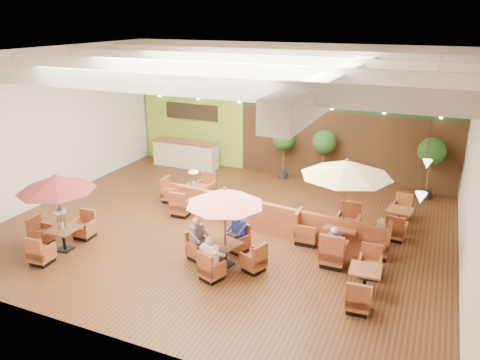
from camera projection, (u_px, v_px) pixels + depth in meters
The scene contains 17 objects.
room at pixel (247, 111), 15.04m from camera, with size 14.04×14.00×5.52m.
service_counter at pixel (186, 154), 21.16m from camera, with size 3.00×0.75×1.18m.
booth_divider at pixel (270, 219), 14.69m from camera, with size 7.15×0.18×0.99m, color brown.
table_0 at pixel (56, 196), 13.24m from camera, with size 2.26×2.33×2.38m.
table_1 at pixel (225, 212), 12.45m from camera, with size 2.38×2.38×2.31m.
table_2 at pixel (345, 189), 13.19m from camera, with size 2.74×2.74×2.81m.
table_3 at pixel (188, 193), 16.89m from camera, with size 1.68×2.49×1.52m.
table_4 at pixel (364, 281), 11.58m from camera, with size 0.81×2.28×0.84m.
table_5 at pixel (399, 219), 15.05m from camera, with size 0.84×2.32×0.85m.
topiary_0 at pixel (284, 142), 19.27m from camera, with size 0.93×0.93×2.15m.
topiary_1 at pixel (324, 144), 18.61m from camera, with size 0.96×0.96×2.24m.
topiary_2 at pixel (432, 154), 17.09m from camera, with size 1.01×1.01×2.34m.
diner_0 at pixel (211, 253), 12.01m from camera, with size 0.43×0.38×0.82m.
diner_1 at pixel (238, 228), 13.47m from camera, with size 0.40×0.37×0.73m.
diner_2 at pixel (198, 234), 13.05m from camera, with size 0.37×0.43×0.80m.
diner_3 at pixel (334, 242), 12.69m from camera, with size 0.37×0.30×0.73m.
diner_4 at pixel (378, 233), 13.19m from camera, with size 0.29×0.36×0.74m.
Camera 1 is at (5.99, -12.56, 6.56)m, focal length 35.00 mm.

